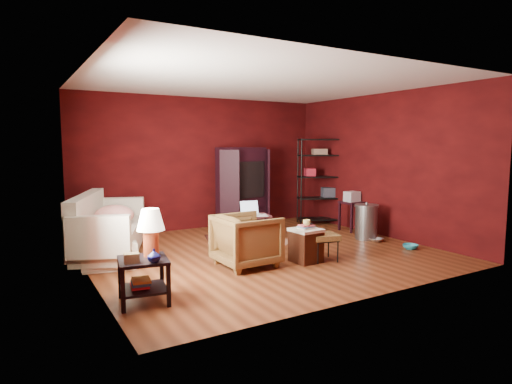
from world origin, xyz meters
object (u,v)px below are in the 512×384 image
armchair (247,238)px  wire_shelving (320,177)px  sofa (110,232)px  side_table (147,246)px  laptop_desk (252,218)px  tv_armoire (242,186)px  hamper (306,245)px

armchair → wire_shelving: size_ratio=0.44×
wire_shelving → sofa: bearing=-149.6°
armchair → side_table: bearing=110.1°
laptop_desk → sofa: bearing=180.0°
tv_armoire → armchair: bearing=-131.2°
laptop_desk → tv_armoire: tv_armoire is taller
sofa → hamper: bearing=-115.2°
sofa → hamper: sofa is taller
hamper → wire_shelving: size_ratio=0.31×
tv_armoire → hamper: bearing=-113.5°
side_table → laptop_desk: size_ratio=1.38×
armchair → tv_armoire: 3.09m
hamper → laptop_desk: (-0.15, 1.43, 0.21)m
sofa → side_table: bearing=-169.4°
hamper → tv_armoire: 3.09m
tv_armoire → wire_shelving: (1.71, -0.54, 0.15)m
sofa → side_table: (-0.04, -2.30, 0.26)m
hamper → wire_shelving: 3.39m
tv_armoire → wire_shelving: 1.80m
laptop_desk → side_table: bearing=-131.9°
armchair → sofa: bearing=43.4°
sofa → armchair: size_ratio=2.31×
armchair → laptop_desk: bearing=-34.5°
hamper → armchair: bearing=163.4°
wire_shelving → tv_armoire: bearing=-173.6°
hamper → sofa: bearing=143.2°
wire_shelving → side_table: bearing=-125.4°
armchair → hamper: size_ratio=1.43×
side_table → wire_shelving: wire_shelving is taller
sofa → side_table: 2.32m
sofa → armchair: (1.64, -1.63, 0.04)m
hamper → side_table: bearing=-171.1°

